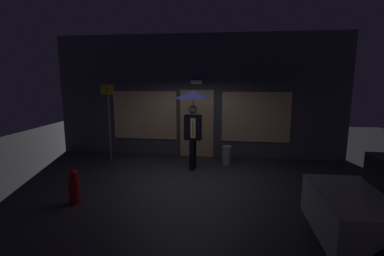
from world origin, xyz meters
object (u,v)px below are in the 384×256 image
at_px(person_with_umbrella, 193,110).
at_px(sidewalk_bollard, 227,155).
at_px(fire_hydrant, 74,188).
at_px(street_sign_post, 109,117).

relative_size(person_with_umbrella, sidewalk_bollard, 3.95).
bearing_deg(fire_hydrant, sidewalk_bollard, 45.42).
relative_size(street_sign_post, fire_hydrant, 3.36).
distance_m(street_sign_post, sidewalk_bollard, 3.81).
distance_m(sidewalk_bollard, fire_hydrant, 4.41).
bearing_deg(person_with_umbrella, street_sign_post, 178.37).
distance_m(street_sign_post, fire_hydrant, 3.28).
bearing_deg(sidewalk_bollard, person_with_umbrella, -149.85).
xyz_separation_m(sidewalk_bollard, fire_hydrant, (-3.10, -3.14, 0.06)).
height_order(sidewalk_bollard, fire_hydrant, fire_hydrant).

